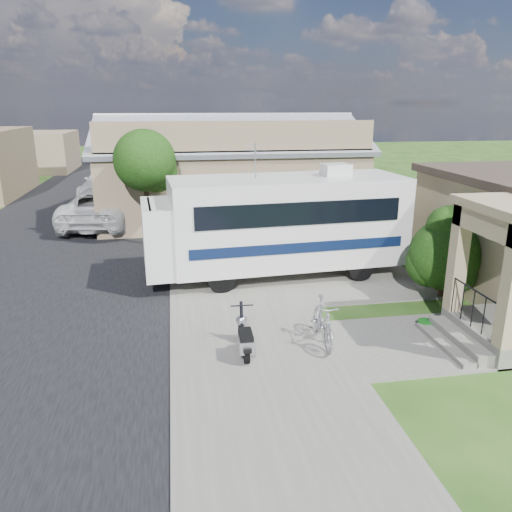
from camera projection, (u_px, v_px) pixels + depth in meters
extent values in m
plane|color=#1A3E10|center=(292.00, 334.00, 12.40)|extent=(120.00, 120.00, 0.00)
cube|color=black|center=(60.00, 241.00, 20.65)|extent=(9.00, 80.00, 0.02)
cube|color=#5D5C54|center=(216.00, 235.00, 21.66)|extent=(4.00, 80.00, 0.06)
cube|color=#5D5C54|center=(305.00, 272.00, 16.87)|extent=(7.00, 6.00, 0.05)
cube|color=#5D5C54|center=(424.00, 342.00, 11.92)|extent=(4.00, 3.00, 0.05)
cube|color=black|center=(447.00, 232.00, 15.31)|extent=(0.04, 1.10, 1.20)
cube|color=#5D5C54|center=(498.00, 334.00, 11.84)|extent=(1.60, 2.40, 0.50)
cube|color=#5D5C54|center=(459.00, 341.00, 11.71)|extent=(0.40, 2.16, 0.32)
cube|color=#5D5C54|center=(445.00, 345.00, 11.67)|extent=(0.35, 2.16, 0.16)
cube|color=#9D8A63|center=(458.00, 258.00, 12.24)|extent=(0.35, 0.35, 2.70)
cube|color=#9D8A63|center=(512.00, 287.00, 10.30)|extent=(0.35, 0.35, 2.70)
cube|color=#9D8A63|center=(490.00, 224.00, 10.95)|extent=(0.35, 2.40, 0.50)
cylinder|color=black|center=(475.00, 291.00, 11.38)|extent=(0.04, 1.70, 0.04)
cube|color=brown|center=(228.00, 180.00, 25.07)|extent=(12.00, 8.00, 3.60)
cube|color=slate|center=(232.00, 134.00, 22.50)|extent=(12.50, 4.40, 1.78)
cube|color=slate|center=(223.00, 130.00, 26.27)|extent=(12.50, 4.40, 1.78)
cube|color=slate|center=(227.00, 117.00, 24.18)|extent=(12.50, 0.50, 0.22)
cube|color=brown|center=(238.00, 137.00, 20.70)|extent=(11.76, 0.20, 1.30)
cube|color=brown|center=(23.00, 152.00, 41.63)|extent=(8.00, 7.00, 3.20)
cylinder|color=black|center=(147.00, 206.00, 19.83)|extent=(0.20, 0.20, 3.15)
sphere|color=black|center=(145.00, 160.00, 19.30)|extent=(2.40, 2.40, 2.40)
sphere|color=black|center=(156.00, 171.00, 19.68)|extent=(1.68, 1.68, 1.68)
cylinder|color=black|center=(154.00, 172.00, 29.23)|extent=(0.20, 0.20, 3.29)
sphere|color=black|center=(152.00, 139.00, 28.68)|extent=(2.40, 2.40, 2.40)
sphere|color=black|center=(160.00, 147.00, 29.07)|extent=(1.68, 1.68, 1.68)
cylinder|color=black|center=(158.00, 158.00, 37.76)|extent=(0.20, 0.20, 3.01)
sphere|color=black|center=(157.00, 135.00, 37.26)|extent=(2.40, 2.40, 2.40)
sphere|color=black|center=(162.00, 140.00, 37.64)|extent=(1.68, 1.68, 1.68)
cube|color=silver|center=(287.00, 220.00, 16.14)|extent=(7.64, 3.21, 2.77)
cube|color=silver|center=(157.00, 238.00, 15.30)|extent=(1.04, 2.59, 2.13)
cube|color=black|center=(150.00, 219.00, 15.08)|extent=(0.23, 2.27, 0.96)
cube|color=black|center=(301.00, 214.00, 14.74)|extent=(6.33, 0.50, 0.69)
cube|color=black|center=(276.00, 198.00, 17.25)|extent=(6.33, 0.50, 0.69)
cube|color=#0A1533|center=(300.00, 248.00, 15.05)|extent=(6.71, 0.51, 0.32)
cube|color=#0A1533|center=(276.00, 227.00, 17.56)|extent=(6.71, 0.51, 0.32)
cube|color=silver|center=(336.00, 170.00, 16.04)|extent=(0.91, 0.81, 0.37)
cylinder|color=#A5A4AB|center=(255.00, 161.00, 15.34)|extent=(0.04, 0.04, 1.07)
cylinder|color=black|center=(222.00, 278.00, 14.92)|extent=(0.87, 0.36, 0.85)
cylinder|color=black|center=(210.00, 256.00, 17.10)|extent=(0.87, 0.36, 0.85)
cylinder|color=black|center=(360.00, 267.00, 15.93)|extent=(0.87, 0.36, 0.85)
cylinder|color=black|center=(332.00, 247.00, 18.11)|extent=(0.87, 0.36, 0.85)
cylinder|color=black|center=(441.00, 284.00, 14.61)|extent=(0.16, 0.16, 0.81)
sphere|color=black|center=(445.00, 255.00, 14.34)|extent=(2.04, 2.04, 2.04)
sphere|color=black|center=(454.00, 238.00, 14.58)|extent=(1.63, 1.63, 1.63)
sphere|color=black|center=(430.00, 263.00, 14.58)|extent=(1.43, 1.43, 1.43)
sphere|color=black|center=(456.00, 271.00, 14.21)|extent=(1.22, 1.22, 1.22)
sphere|color=black|center=(448.00, 227.00, 14.10)|extent=(1.22, 1.22, 1.22)
cylinder|color=black|center=(247.00, 354.00, 10.85)|extent=(0.13, 0.43, 0.43)
cylinder|color=black|center=(242.00, 333.00, 11.86)|extent=(0.13, 0.43, 0.43)
cube|color=#A5A4AB|center=(244.00, 341.00, 11.29)|extent=(0.31, 0.54, 0.08)
cube|color=#A5A4AB|center=(246.00, 344.00, 10.89)|extent=(0.35, 0.54, 0.29)
cube|color=black|center=(246.00, 335.00, 10.87)|extent=(0.31, 0.59, 0.12)
cube|color=black|center=(247.00, 350.00, 10.66)|extent=(0.18, 0.20, 0.10)
cylinder|color=black|center=(242.00, 319.00, 11.68)|extent=(0.09, 0.33, 0.81)
sphere|color=#A5A4AB|center=(241.00, 320.00, 11.77)|extent=(0.27, 0.27, 0.27)
sphere|color=black|center=(241.00, 319.00, 11.84)|extent=(0.12, 0.12, 0.12)
cylinder|color=black|center=(242.00, 306.00, 11.50)|extent=(0.53, 0.05, 0.03)
cube|color=black|center=(241.00, 328.00, 11.82)|extent=(0.14, 0.28, 0.06)
imported|color=#A5A4AB|center=(323.00, 324.00, 11.70)|extent=(0.61, 1.82, 1.08)
imported|color=silver|center=(106.00, 206.00, 23.29)|extent=(3.83, 6.80, 1.79)
imported|color=silver|center=(109.00, 182.00, 30.14)|extent=(3.34, 6.53, 1.81)
cylinder|color=#125E16|center=(425.00, 325.00, 12.72)|extent=(0.38, 0.38, 0.17)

